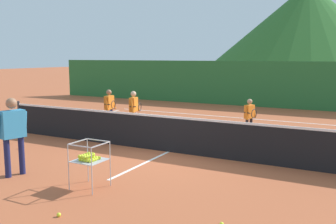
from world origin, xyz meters
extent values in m
plane|color=#B25633|center=(0.00, 0.00, 0.00)|extent=(120.00, 120.00, 0.00)
cube|color=white|center=(0.00, 6.34, 0.00)|extent=(11.57, 0.08, 0.01)
cube|color=white|center=(-5.79, 0.00, 0.00)|extent=(0.08, 11.74, 0.01)
cube|color=white|center=(0.00, 0.00, 0.00)|extent=(0.08, 5.33, 0.01)
cylinder|color=#333338|center=(-5.67, 0.00, 0.53)|extent=(0.08, 0.08, 1.05)
cube|color=black|center=(0.00, 0.00, 0.46)|extent=(11.26, 0.02, 0.92)
cube|color=white|center=(0.00, 0.00, 0.95)|extent=(11.26, 0.03, 0.06)
cylinder|color=#191E4C|center=(-1.98, -3.49, 0.41)|extent=(0.12, 0.12, 0.83)
cylinder|color=#191E4C|center=(-1.90, -3.18, 0.41)|extent=(0.12, 0.12, 0.83)
cube|color=#338CBF|center=(-1.94, -3.33, 1.12)|extent=(0.34, 0.53, 0.58)
sphere|color=#996B4C|center=(-1.94, -3.33, 1.56)|extent=(0.23, 0.23, 0.23)
cylinder|color=#338CBF|center=(-1.91, -3.05, 1.08)|extent=(0.19, 0.13, 0.57)
torus|color=#262628|center=(-2.17, -2.99, 1.03)|extent=(0.09, 0.29, 0.29)
cylinder|color=black|center=(-1.93, -3.05, 1.03)|extent=(0.22, 0.08, 0.03)
cylinder|color=navy|center=(-3.47, 2.17, 0.34)|extent=(0.10, 0.10, 0.68)
cylinder|color=navy|center=(-3.44, 1.91, 0.34)|extent=(0.10, 0.10, 0.68)
cube|color=orange|center=(-3.46, 2.04, 0.91)|extent=(0.23, 0.42, 0.48)
sphere|color=#996B4C|center=(-3.46, 2.04, 1.27)|extent=(0.19, 0.19, 0.19)
cylinder|color=orange|center=(-3.43, 2.28, 0.89)|extent=(0.19, 0.09, 0.46)
cylinder|color=orange|center=(-3.40, 1.81, 0.88)|extent=(0.15, 0.09, 0.47)
torus|color=#262628|center=(-3.13, 1.84, 0.87)|extent=(0.06, 0.29, 0.29)
cylinder|color=black|center=(-3.38, 1.81, 0.87)|extent=(0.22, 0.05, 0.03)
cylinder|color=silver|center=(-2.39, 2.05, 0.34)|extent=(0.10, 0.10, 0.68)
cylinder|color=silver|center=(-2.33, 1.80, 0.34)|extent=(0.10, 0.10, 0.68)
cube|color=orange|center=(-2.36, 1.93, 0.92)|extent=(0.28, 0.44, 0.48)
sphere|color=#DBAD84|center=(-2.36, 1.93, 1.28)|extent=(0.19, 0.19, 0.19)
cylinder|color=orange|center=(-2.36, 2.17, 0.89)|extent=(0.20, 0.11, 0.47)
cylinder|color=orange|center=(-2.27, 1.71, 0.88)|extent=(0.15, 0.10, 0.47)
torus|color=#262628|center=(-2.01, 1.77, 0.88)|extent=(0.09, 0.29, 0.29)
cylinder|color=black|center=(-2.25, 1.71, 0.88)|extent=(0.22, 0.08, 0.03)
cylinder|color=black|center=(1.38, 3.00, 0.30)|extent=(0.09, 0.09, 0.60)
cylinder|color=black|center=(1.31, 2.78, 0.30)|extent=(0.09, 0.09, 0.60)
cube|color=orange|center=(1.35, 2.89, 0.81)|extent=(0.26, 0.39, 0.42)
sphere|color=tan|center=(1.35, 2.89, 1.13)|extent=(0.17, 0.17, 0.17)
cylinder|color=orange|center=(1.46, 3.07, 0.78)|extent=(0.17, 0.11, 0.41)
cylinder|color=orange|center=(1.31, 2.69, 0.78)|extent=(0.14, 0.10, 0.41)
torus|color=#262628|center=(1.57, 2.61, 0.79)|extent=(0.11, 0.29, 0.29)
cylinder|color=black|center=(1.34, 2.68, 0.79)|extent=(0.22, 0.09, 0.03)
cylinder|color=#B7B7BC|center=(-0.31, -2.91, 0.45)|extent=(0.02, 0.02, 0.89)
cylinder|color=#B7B7BC|center=(0.25, -2.91, 0.45)|extent=(0.02, 0.02, 0.89)
cylinder|color=#B7B7BC|center=(-0.31, -3.47, 0.45)|extent=(0.02, 0.02, 0.89)
cylinder|color=#B7B7BC|center=(0.25, -3.47, 0.45)|extent=(0.02, 0.02, 0.89)
cube|color=#B7B7BC|center=(-0.03, -3.19, 0.55)|extent=(0.56, 0.56, 0.01)
cube|color=#B7B7BC|center=(-0.03, -2.91, 0.89)|extent=(0.56, 0.02, 0.02)
cube|color=#B7B7BC|center=(-0.03, -3.47, 0.89)|extent=(0.56, 0.02, 0.02)
cube|color=#B7B7BC|center=(-0.31, -3.19, 0.89)|extent=(0.02, 0.56, 0.02)
cube|color=#B7B7BC|center=(0.25, -3.19, 0.89)|extent=(0.02, 0.56, 0.02)
sphere|color=yellow|center=(-0.16, -3.31, 0.58)|extent=(0.07, 0.07, 0.07)
sphere|color=yellow|center=(-0.16, -3.25, 0.58)|extent=(0.07, 0.07, 0.07)
sphere|color=yellow|center=(-0.16, -3.19, 0.59)|extent=(0.07, 0.07, 0.07)
sphere|color=yellow|center=(-0.16, -3.12, 0.58)|extent=(0.07, 0.07, 0.07)
sphere|color=yellow|center=(-0.16, -3.06, 0.58)|extent=(0.07, 0.07, 0.07)
sphere|color=yellow|center=(-0.09, -3.31, 0.59)|extent=(0.07, 0.07, 0.07)
sphere|color=yellow|center=(-0.09, -3.25, 0.58)|extent=(0.07, 0.07, 0.07)
sphere|color=yellow|center=(-0.10, -3.18, 0.58)|extent=(0.07, 0.07, 0.07)
sphere|color=yellow|center=(-0.09, -3.13, 0.59)|extent=(0.07, 0.07, 0.07)
sphere|color=yellow|center=(-0.09, -3.06, 0.58)|extent=(0.07, 0.07, 0.07)
sphere|color=yellow|center=(-0.03, -3.32, 0.58)|extent=(0.07, 0.07, 0.07)
sphere|color=yellow|center=(-0.02, -3.26, 0.59)|extent=(0.07, 0.07, 0.07)
sphere|color=yellow|center=(-0.03, -3.18, 0.58)|extent=(0.07, 0.07, 0.07)
sphere|color=yellow|center=(-0.03, -3.12, 0.58)|extent=(0.07, 0.07, 0.07)
sphere|color=yellow|center=(-0.03, -3.06, 0.59)|extent=(0.07, 0.07, 0.07)
sphere|color=yellow|center=(0.03, -3.32, 0.59)|extent=(0.07, 0.07, 0.07)
sphere|color=yellow|center=(0.03, -3.25, 0.59)|extent=(0.07, 0.07, 0.07)
sphere|color=yellow|center=(0.03, -3.19, 0.59)|extent=(0.07, 0.07, 0.07)
sphere|color=yellow|center=(0.03, -3.13, 0.58)|extent=(0.07, 0.07, 0.07)
sphere|color=yellow|center=(0.04, -3.06, 0.58)|extent=(0.07, 0.07, 0.07)
sphere|color=yellow|center=(0.10, -3.32, 0.58)|extent=(0.07, 0.07, 0.07)
sphere|color=yellow|center=(0.10, -3.25, 0.58)|extent=(0.07, 0.07, 0.07)
sphere|color=yellow|center=(0.10, -3.18, 0.58)|extent=(0.07, 0.07, 0.07)
sphere|color=yellow|center=(0.10, -3.13, 0.58)|extent=(0.07, 0.07, 0.07)
sphere|color=yellow|center=(0.10, -3.05, 0.58)|extent=(0.07, 0.07, 0.07)
sphere|color=yellow|center=(-0.16, -3.31, 0.64)|extent=(0.07, 0.07, 0.07)
sphere|color=yellow|center=(-0.16, -3.26, 0.64)|extent=(0.07, 0.07, 0.07)
sphere|color=yellow|center=(-0.16, -3.19, 0.63)|extent=(0.07, 0.07, 0.07)
sphere|color=yellow|center=(-0.16, -3.12, 0.63)|extent=(0.07, 0.07, 0.07)
sphere|color=yellow|center=(-0.16, -3.05, 0.64)|extent=(0.07, 0.07, 0.07)
sphere|color=yellow|center=(-0.09, -3.32, 0.64)|extent=(0.07, 0.07, 0.07)
sphere|color=yellow|center=(-0.09, -3.25, 0.64)|extent=(0.07, 0.07, 0.07)
sphere|color=yellow|center=(-0.09, -3.18, 0.63)|extent=(0.07, 0.07, 0.07)
sphere|color=yellow|center=(-0.10, -3.13, 0.64)|extent=(0.07, 0.07, 0.07)
sphere|color=yellow|center=(-0.10, -3.06, 0.64)|extent=(0.07, 0.07, 0.07)
sphere|color=yellow|center=(-0.03, -3.31, 0.64)|extent=(0.07, 0.07, 0.07)
sphere|color=yellow|center=(-0.03, -3.25, 0.64)|extent=(0.07, 0.07, 0.07)
sphere|color=yellow|center=(-0.03, -3.19, 0.64)|extent=(0.07, 0.07, 0.07)
sphere|color=yellow|center=(-0.03, -3.12, 0.64)|extent=(0.07, 0.07, 0.07)
sphere|color=yellow|center=(-0.03, -3.06, 0.64)|extent=(0.07, 0.07, 0.07)
sphere|color=yellow|center=(0.04, -3.32, 0.63)|extent=(0.07, 0.07, 0.07)
sphere|color=yellow|center=(0.04, -3.26, 0.64)|extent=(0.07, 0.07, 0.07)
sphere|color=yellow|center=(0.04, -3.19, 0.64)|extent=(0.07, 0.07, 0.07)
sphere|color=yellow|center=(-3.77, -1.65, 0.03)|extent=(0.07, 0.07, 0.07)
sphere|color=yellow|center=(0.40, -4.48, 0.03)|extent=(0.07, 0.07, 0.07)
sphere|color=yellow|center=(2.81, -3.59, 0.03)|extent=(0.07, 0.07, 0.07)
cube|color=#286B33|center=(0.00, 10.18, 1.15)|extent=(25.46, 0.08, 2.29)
cone|color=#2D6628|center=(-7.05, 71.34, 8.27)|extent=(39.33, 39.33, 16.55)
camera|label=1|loc=(4.62, -8.72, 2.53)|focal=40.56mm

